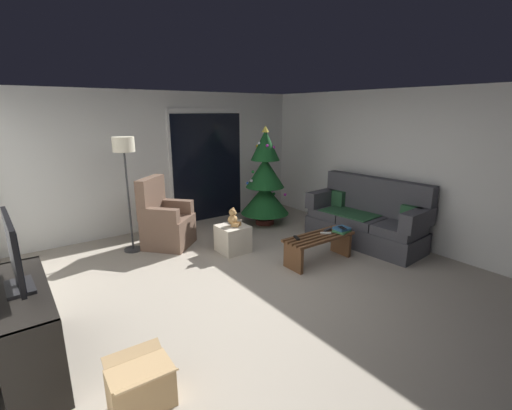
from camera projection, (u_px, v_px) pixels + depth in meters
The scene contains 21 objects.
ground_plane at pixel (263, 286), 4.52m from camera, with size 7.00×7.00×0.00m, color #9E9384.
wall_back at pixel (164, 161), 6.59m from camera, with size 5.72×0.12×2.50m, color silver.
wall_right at pixel (402, 168), 5.82m from camera, with size 0.12×6.00×2.50m, color silver.
patio_door_frame at pixel (208, 165), 7.07m from camera, with size 1.60×0.02×2.20m, color silver.
patio_door_glass at pixel (208, 168), 7.07m from camera, with size 1.50×0.02×2.10m, color black.
couch at pixel (366, 220), 5.90m from camera, with size 0.93×1.99×1.08m.
coffee_table at pixel (319, 244), 5.18m from camera, with size 1.10×0.40×0.40m.
remote_black at pixel (297, 238), 5.02m from camera, with size 0.04×0.16×0.02m, color black.
remote_graphite at pixel (328, 230), 5.36m from camera, with size 0.04×0.16×0.02m, color #333338.
remote_white at pixel (326, 233), 5.21m from camera, with size 0.04×0.16×0.02m, color silver.
book_stack at pixel (342, 230), 5.30m from camera, with size 0.27×0.24×0.06m.
cell_phone at pixel (342, 228), 5.27m from camera, with size 0.07×0.14×0.01m, color black.
christmas_tree at pixel (265, 182), 6.78m from camera, with size 0.93×0.93×1.89m.
armchair at pixel (165, 222), 5.77m from camera, with size 0.97×0.97×1.13m.
floor_lamp at pixel (124, 156), 5.28m from camera, with size 0.32×0.32×1.78m.
media_shelf at pixel (24, 335), 2.95m from camera, with size 0.40×1.40×0.75m.
television at pixel (14, 253), 2.83m from camera, with size 0.21×0.84×0.61m.
ottoman at pixel (233, 239), 5.58m from camera, with size 0.44×0.44×0.42m, color beige.
teddy_bear_honey at pixel (233, 218), 5.49m from camera, with size 0.21×0.22×0.29m.
teddy_bear_cream_by_tree at pixel (239, 228), 6.36m from camera, with size 0.21×0.22×0.29m.
cardboard_box_open_near_shelf at pixel (141, 388), 2.63m from camera, with size 0.46×0.46×0.39m.
Camera 1 is at (-2.48, -3.27, 2.16)m, focal length 24.94 mm.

